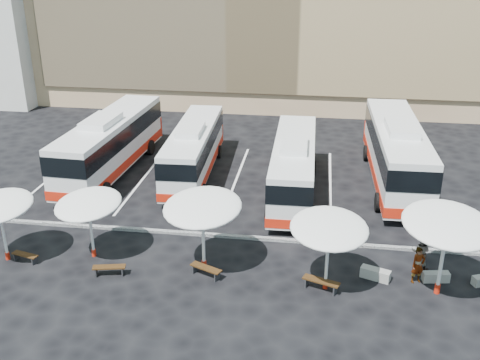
# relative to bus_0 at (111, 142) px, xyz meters

# --- Properties ---
(ground) EXTENTS (120.00, 120.00, 0.00)m
(ground) POSITION_rel_bus_0_xyz_m (8.36, -8.43, -2.05)
(ground) COLOR black
(ground) RESTS_ON ground
(curb_divider) EXTENTS (34.00, 0.25, 0.15)m
(curb_divider) POSITION_rel_bus_0_xyz_m (8.36, -7.93, -1.98)
(curb_divider) COLOR black
(curb_divider) RESTS_ON ground
(bay_lines) EXTENTS (24.15, 12.00, 0.01)m
(bay_lines) POSITION_rel_bus_0_xyz_m (8.36, -0.43, -2.05)
(bay_lines) COLOR white
(bay_lines) RESTS_ON ground
(bus_0) EXTENTS (3.45, 12.80, 4.02)m
(bus_0) POSITION_rel_bus_0_xyz_m (0.00, 0.00, 0.00)
(bus_0) COLOR white
(bus_0) RESTS_ON ground
(bus_1) EXTENTS (2.95, 11.26, 3.54)m
(bus_1) POSITION_rel_bus_0_xyz_m (5.51, 0.24, -0.24)
(bus_1) COLOR white
(bus_1) RESTS_ON ground
(bus_2) EXTENTS (2.80, 11.48, 3.63)m
(bus_2) POSITION_rel_bus_0_xyz_m (12.09, -1.90, -0.20)
(bus_2) COLOR white
(bus_2) RESTS_ON ground
(bus_3) EXTENTS (3.28, 13.18, 4.17)m
(bus_3) POSITION_rel_bus_0_xyz_m (18.30, 0.78, 0.07)
(bus_3) COLOR white
(bus_3) RESTS_ON ground
(sunshade_1) EXTENTS (4.09, 4.12, 3.29)m
(sunshade_1) POSITION_rel_bus_0_xyz_m (2.94, -10.72, 0.74)
(sunshade_1) COLOR white
(sunshade_1) RESTS_ON ground
(sunshade_2) EXTENTS (4.40, 4.43, 3.73)m
(sunshade_2) POSITION_rel_bus_0_xyz_m (8.48, -11.06, 1.12)
(sunshade_2) COLOR white
(sunshade_2) RESTS_ON ground
(sunshade_3) EXTENTS (3.79, 3.83, 3.49)m
(sunshade_3) POSITION_rel_bus_0_xyz_m (14.10, -11.88, 0.91)
(sunshade_3) COLOR white
(sunshade_3) RESTS_ON ground
(sunshade_4) EXTENTS (4.54, 4.58, 3.94)m
(sunshade_4) POSITION_rel_bus_0_xyz_m (18.92, -11.56, 1.29)
(sunshade_4) COLOR white
(sunshade_4) RESTS_ON ground
(wood_bench_0) EXTENTS (1.40, 0.68, 0.41)m
(wood_bench_0) POSITION_rel_bus_0_xyz_m (-0.09, -11.69, -1.74)
(wood_bench_0) COLOR black
(wood_bench_0) RESTS_ON ground
(wood_bench_1) EXTENTS (1.54, 0.70, 0.46)m
(wood_bench_1) POSITION_rel_bus_0_xyz_m (4.30, -12.23, -1.70)
(wood_bench_1) COLOR black
(wood_bench_1) RESTS_ON ground
(wood_bench_2) EXTENTS (1.58, 1.02, 0.47)m
(wood_bench_2) POSITION_rel_bus_0_xyz_m (8.70, -11.69, -1.69)
(wood_bench_2) COLOR black
(wood_bench_2) RESTS_ON ground
(wood_bench_3) EXTENTS (1.69, 0.97, 0.50)m
(wood_bench_3) POSITION_rel_bus_0_xyz_m (13.91, -12.06, -1.67)
(wood_bench_3) COLOR black
(wood_bench_3) RESTS_ON ground
(conc_bench_0) EXTENTS (1.40, 0.89, 0.50)m
(conc_bench_0) POSITION_rel_bus_0_xyz_m (16.34, -10.80, -1.80)
(conc_bench_0) COLOR gray
(conc_bench_0) RESTS_ON ground
(conc_bench_1) EXTENTS (1.24, 0.59, 0.45)m
(conc_bench_1) POSITION_rel_bus_0_xyz_m (19.02, -10.60, -1.83)
(conc_bench_1) COLOR gray
(conc_bench_1) RESTS_ON ground
(passenger_0) EXTENTS (0.75, 0.64, 1.73)m
(passenger_0) POSITION_rel_bus_0_xyz_m (18.14, -10.77, -1.19)
(passenger_0) COLOR black
(passenger_0) RESTS_ON ground
(passenger_1) EXTENTS (1.02, 0.89, 1.78)m
(passenger_1) POSITION_rel_bus_0_xyz_m (18.43, -9.66, -1.16)
(passenger_1) COLOR black
(passenger_1) RESTS_ON ground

